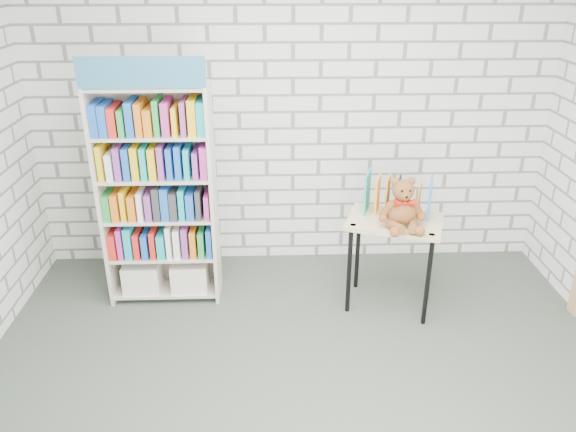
{
  "coord_description": "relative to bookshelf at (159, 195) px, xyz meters",
  "views": [
    {
      "loc": [
        -0.21,
        -2.76,
        2.59
      ],
      "look_at": [
        -0.08,
        0.95,
        0.89
      ],
      "focal_mm": 35.0,
      "sensor_mm": 36.0,
      "label": 1
    }
  ],
  "objects": [
    {
      "name": "room_shell",
      "position": [
        1.08,
        -1.36,
        0.87
      ],
      "size": [
        4.52,
        4.02,
        2.81
      ],
      "color": "silver",
      "rests_on": "ground"
    },
    {
      "name": "table_books",
      "position": [
        1.87,
        -0.12,
        0.0
      ],
      "size": [
        0.54,
        0.37,
        0.3
      ],
      "color": "teal",
      "rests_on": "display_table"
    },
    {
      "name": "teddy_bear",
      "position": [
        1.85,
        -0.35,
        0.01
      ],
      "size": [
        0.36,
        0.33,
        0.38
      ],
      "color": "brown",
      "rests_on": "display_table"
    },
    {
      "name": "ground",
      "position": [
        1.08,
        -1.36,
        -0.91
      ],
      "size": [
        4.5,
        4.5,
        0.0
      ],
      "primitive_type": "plane",
      "color": "#3D483C",
      "rests_on": "ground"
    },
    {
      "name": "bookshelf",
      "position": [
        0.0,
        0.0,
        0.0
      ],
      "size": [
        0.89,
        0.35,
        2.0
      ],
      "color": "beige",
      "rests_on": "ground"
    },
    {
      "name": "display_table",
      "position": [
        1.84,
        -0.23,
        -0.25
      ],
      "size": [
        0.83,
        0.7,
        0.77
      ],
      "color": "tan",
      "rests_on": "ground"
    }
  ]
}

